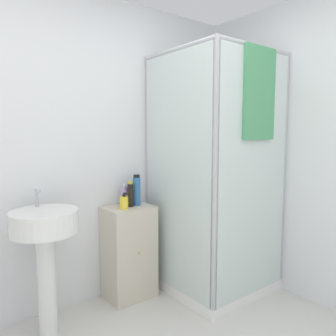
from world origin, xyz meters
TOP-DOWN VIEW (x-y plane):
  - wall_back at (0.00, 1.70)m, footprint 6.40×0.06m
  - shower_enclosure at (1.17, 1.14)m, footprint 0.88×0.91m
  - vanity_cabinet at (0.51, 1.51)m, footprint 0.40×0.32m
  - sink at (-0.22, 1.39)m, footprint 0.45×0.45m
  - soap_dispenser at (0.44, 1.47)m, footprint 0.07×0.07m
  - shampoo_bottle_tall_black at (0.53, 1.51)m, footprint 0.05×0.05m
  - shampoo_bottle_blue at (0.60, 1.52)m, footprint 0.06×0.06m
  - lotion_bottle_white at (0.52, 1.58)m, footprint 0.06×0.06m

SIDE VIEW (x-z plane):
  - vanity_cabinet at x=0.51m, z-range 0.00..0.79m
  - shower_enclosure at x=1.17m, z-range -0.45..1.62m
  - sink at x=-0.22m, z-range 0.18..1.20m
  - soap_dispenser at x=0.44m, z-range 0.77..0.91m
  - lotion_bottle_white at x=0.52m, z-range 0.77..0.96m
  - shampoo_bottle_tall_black at x=0.53m, z-range 0.78..1.00m
  - shampoo_bottle_blue at x=0.60m, z-range 0.78..1.05m
  - wall_back at x=0.00m, z-range 0.00..2.50m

